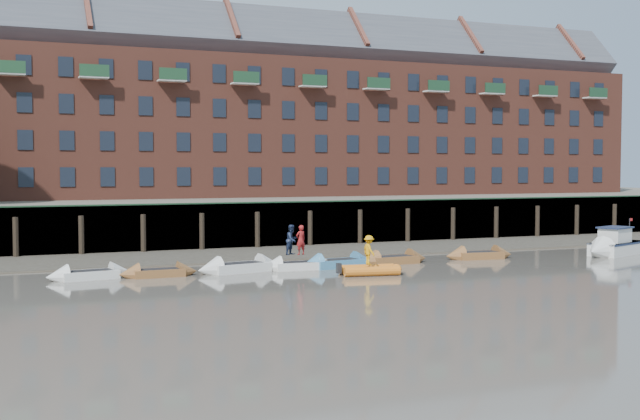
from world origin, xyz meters
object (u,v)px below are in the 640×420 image
person_rower_a (301,240)px  person_rower_b (292,240)px  person_rib_crew (369,250)px  rowboat_1 (159,273)px  rowboat_4 (338,263)px  motor_launch (610,246)px  rib_tender (372,270)px  rowboat_2 (240,267)px  rowboat_6 (479,255)px  rowboat_5 (393,260)px  rowboat_3 (299,266)px  rowboat_0 (90,275)px

person_rower_a → person_rower_b: 0.50m
person_rib_crew → rowboat_1: bearing=70.7°
rowboat_4 → motor_launch: (18.90, -0.99, 0.37)m
person_rower_a → person_rower_b: person_rower_b is taller
rib_tender → person_rib_crew: size_ratio=2.16×
person_rib_crew → rowboat_2: bearing=57.8°
rowboat_6 → rowboat_5: bearing=-172.2°
rowboat_5 → rowboat_6: size_ratio=0.99×
person_rower_a → rowboat_2: bearing=-20.2°
rowboat_1 → rowboat_3: (7.89, 0.02, 0.01)m
rowboat_6 → motor_launch: bearing=-4.6°
person_rower_b → rowboat_5: bearing=-33.2°
rowboat_1 → rowboat_2: rowboat_2 is taller
rib_tender → person_rower_b: person_rower_b is taller
rowboat_1 → rowboat_2: bearing=1.8°
rowboat_6 → rowboat_4: bearing=-170.2°
rowboat_2 → rib_tender: 7.26m
rowboat_1 → person_rower_b: size_ratio=2.42×
rowboat_3 → rowboat_6: size_ratio=0.94×
rowboat_6 → rib_tender: size_ratio=1.36×
rowboat_3 → rib_tender: 4.51m
rowboat_4 → rowboat_5: bearing=0.2°
rowboat_4 → rib_tender: 3.53m
rowboat_0 → rib_tender: (14.21, -3.90, 0.02)m
rowboat_1 → rib_tender: 11.30m
motor_launch → rib_tender: bearing=-13.6°
rowboat_1 → rowboat_5: bearing=0.9°
motor_launch → rowboat_0: bearing=-23.8°
rowboat_1 → motor_launch: size_ratio=0.68×
rowboat_3 → rowboat_5: size_ratio=0.95×
rowboat_6 → motor_launch: motor_launch is taller
rowboat_1 → rowboat_3: 7.89m
rowboat_4 → person_rib_crew: bearing=-91.2°
person_rower_a → rowboat_3: bearing=-49.6°
rowboat_4 → rowboat_6: size_ratio=1.04×
rowboat_4 → rib_tender: size_ratio=1.41×
rowboat_4 → rowboat_6: (9.96, 0.67, -0.01)m
rowboat_0 → rowboat_5: (17.54, 0.07, 0.01)m
rowboat_2 → rowboat_4: size_ratio=1.08×
rowboat_6 → person_rower_a: size_ratio=2.77×
rowboat_0 → motor_launch: motor_launch is taller
rib_tender → person_rower_b: 5.05m
rowboat_0 → rowboat_4: rowboat_4 is taller
rowboat_5 → rowboat_0: bearing=177.3°
person_rower_a → rowboat_0: bearing=-18.2°
rowboat_2 → person_rib_crew: (6.12, -3.63, 1.07)m
rowboat_0 → person_rib_crew: 14.62m
rowboat_1 → rowboat_4: size_ratio=0.86×
rowboat_5 → rib_tender: size_ratio=1.35×
rowboat_4 → rowboat_5: (3.82, 0.48, -0.01)m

